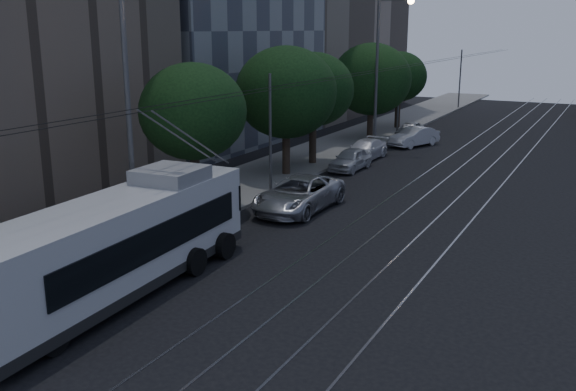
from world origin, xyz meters
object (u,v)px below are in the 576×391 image
(car_white_d, at_px, (410,130))
(streetlamp_near, at_px, (136,83))
(car_white_b, at_px, (365,150))
(streetlamp_far, at_px, (383,57))
(trolleybus, at_px, (119,244))
(car_white_a, at_px, (351,159))
(car_white_c, at_px, (414,137))
(pickup_silver, at_px, (299,194))

(car_white_d, relative_size, streetlamp_near, 0.35)
(car_white_b, bearing_deg, streetlamp_far, 99.66)
(trolleybus, bearing_deg, streetlamp_far, 90.03)
(car_white_a, relative_size, car_white_c, 0.92)
(streetlamp_far, bearing_deg, streetlamp_near, -91.42)
(car_white_d, bearing_deg, car_white_c, -66.76)
(trolleybus, bearing_deg, car_white_c, 86.22)
(trolleybus, xyz_separation_m, car_white_b, (-0.95, 23.72, -1.01))
(pickup_silver, relative_size, car_white_a, 1.47)
(car_white_c, relative_size, car_white_d, 1.11)
(car_white_b, xyz_separation_m, car_white_d, (0.10, 9.07, 0.01))
(trolleybus, distance_m, car_white_b, 23.76)
(pickup_silver, xyz_separation_m, car_white_a, (-1.20, 9.15, -0.13))
(streetlamp_near, bearing_deg, streetlamp_far, 88.58)
(car_white_d, relative_size, streetlamp_far, 0.35)
(car_white_b, bearing_deg, pickup_silver, -79.82)
(car_white_d, bearing_deg, pickup_silver, -85.55)
(car_white_c, xyz_separation_m, streetlamp_near, (-2.48, -26.13, 5.57))
(trolleybus, bearing_deg, car_white_b, 89.37)
(trolleybus, xyz_separation_m, car_white_d, (-0.85, 32.79, -1.00))
(pickup_silver, bearing_deg, car_white_b, 98.20)
(car_white_c, height_order, car_white_d, car_white_c)
(trolleybus, relative_size, car_white_c, 2.92)
(trolleybus, xyz_separation_m, streetlamp_near, (-2.03, 3.57, 4.61))
(streetlamp_far, bearing_deg, car_white_d, 83.38)
(trolleybus, height_order, streetlamp_far, streetlamp_far)
(trolleybus, bearing_deg, streetlamp_near, 116.71)
(pickup_silver, xyz_separation_m, streetlamp_near, (-2.68, -7.55, 5.47))
(car_white_a, bearing_deg, car_white_d, 93.13)
(trolleybus, bearing_deg, pickup_silver, 83.73)
(car_white_b, relative_size, streetlamp_near, 0.41)
(trolleybus, xyz_separation_m, car_white_a, (-0.55, 20.27, -0.99))
(trolleybus, distance_m, streetlamp_near, 6.17)
(pickup_silver, bearing_deg, car_white_c, 91.60)
(trolleybus, bearing_deg, car_white_a, 88.64)
(car_white_c, bearing_deg, car_white_d, 135.15)
(car_white_c, xyz_separation_m, streetlamp_far, (-1.88, -1.88, 5.54))
(pickup_silver, xyz_separation_m, streetlamp_far, (-2.08, 16.70, 5.44))
(trolleybus, relative_size, car_white_a, 3.17)
(pickup_silver, bearing_deg, streetlamp_near, -108.58)
(car_white_c, relative_size, streetlamp_far, 0.39)
(car_white_b, bearing_deg, car_white_d, 92.34)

